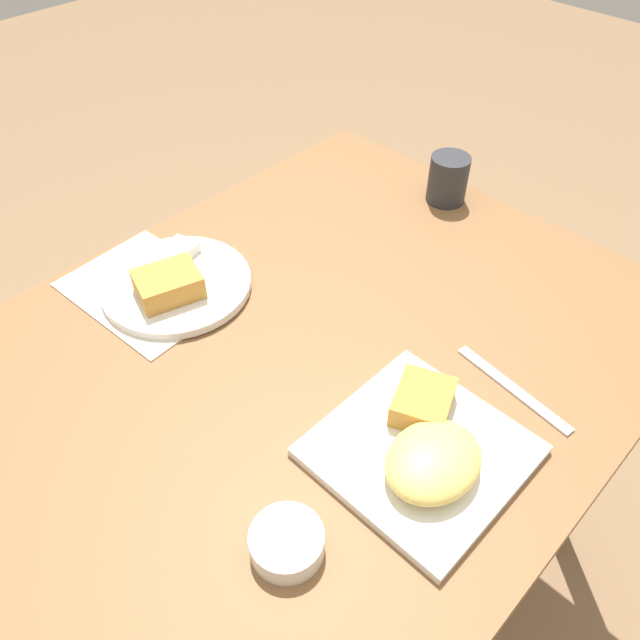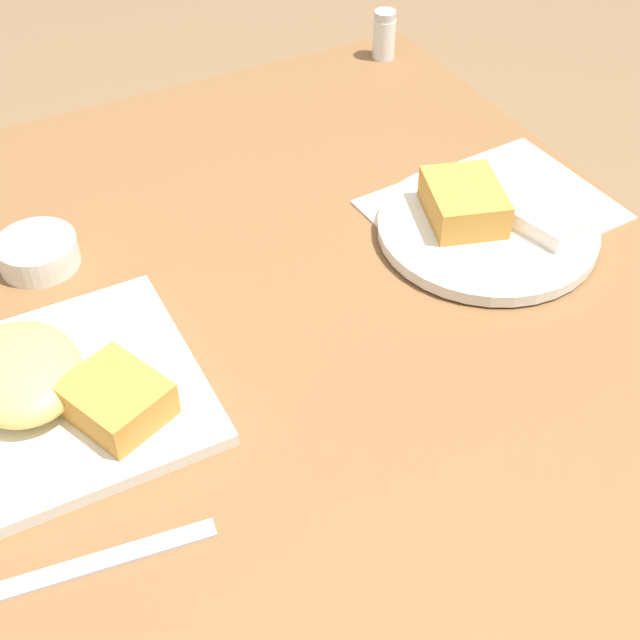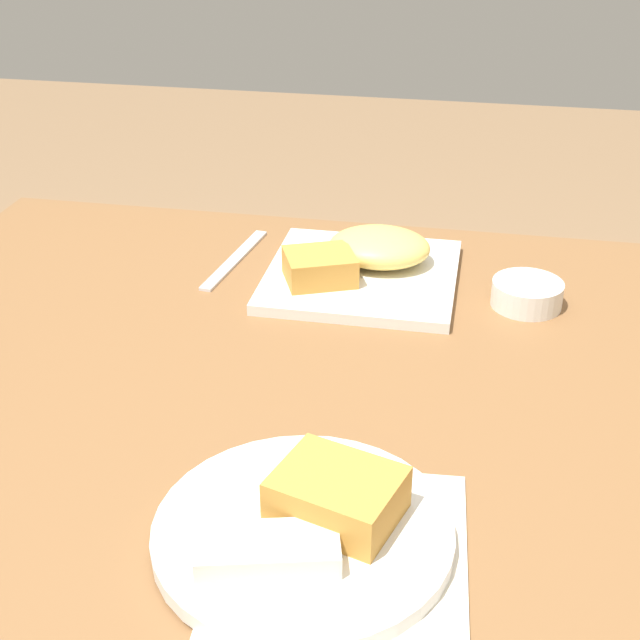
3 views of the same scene
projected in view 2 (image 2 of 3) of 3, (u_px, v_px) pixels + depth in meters
dining_table at (312, 399)px, 0.93m from camera, size 1.08×0.85×0.76m
menu_card at (492, 210)px, 1.03m from camera, size 0.22×0.28×0.00m
plate_square_near at (56, 388)px, 0.80m from camera, size 0.24×0.24×0.06m
plate_oval_far at (485, 221)px, 0.99m from camera, size 0.24×0.24×0.05m
sauce_ramekin at (38, 252)px, 0.95m from camera, size 0.09×0.09×0.03m
salt_shaker at (384, 38)px, 1.28m from camera, size 0.03×0.03×0.07m
butter_knife at (94, 564)px, 0.69m from camera, size 0.04×0.19×0.00m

